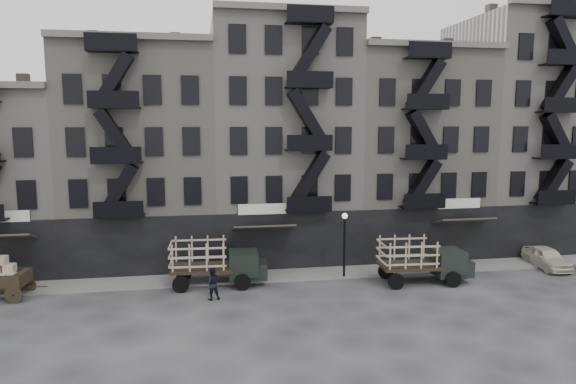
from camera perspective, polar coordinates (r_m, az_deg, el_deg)
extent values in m
plane|color=#38383A|center=(30.68, 2.08, -11.29)|extent=(140.00, 140.00, 0.00)
cube|color=slate|center=(34.15, 0.78, -9.14)|extent=(55.00, 2.50, 0.15)
cube|color=#4C4744|center=(40.14, -26.90, 10.66)|extent=(0.70, 0.70, 1.20)
cube|color=gray|center=(38.66, -15.72, 3.78)|extent=(10.00, 10.00, 15.00)
cube|color=black|center=(34.61, -16.22, -5.92)|extent=(10.00, 0.35, 4.00)
cube|color=#595651|center=(33.84, -17.15, 16.26)|extent=(10.00, 0.50, 0.40)
cube|color=#4C4744|center=(39.39, -20.68, 15.46)|extent=(0.70, 0.70, 1.20)
cube|color=#4C4744|center=(38.78, -12.36, 15.91)|extent=(0.70, 0.70, 1.20)
cube|color=#9B968F|center=(38.85, -0.88, 5.57)|extent=(10.00, 10.00, 17.00)
cube|color=black|center=(34.88, 0.40, -5.49)|extent=(10.00, 0.35, 4.00)
cube|color=#595651|center=(34.48, 0.49, 19.82)|extent=(10.00, 0.50, 0.40)
cube|color=#4C4744|center=(39.20, -5.49, 18.93)|extent=(0.70, 0.70, 1.20)
cube|color=#4C4744|center=(39.99, 2.83, 18.73)|extent=(0.70, 0.70, 1.20)
cube|color=gray|center=(41.62, 12.90, 4.15)|extent=(10.00, 10.00, 15.00)
cube|color=black|center=(37.89, 15.51, -4.70)|extent=(10.00, 0.35, 4.00)
cube|color=#595651|center=(37.19, 16.42, 15.50)|extent=(10.00, 0.50, 0.40)
cube|color=#4C4744|center=(40.86, 9.22, 15.57)|extent=(0.70, 0.70, 1.20)
cube|color=#4C4744|center=(42.92, 16.43, 14.98)|extent=(0.70, 0.70, 1.20)
cube|color=#9B968F|center=(46.32, 24.52, 5.86)|extent=(10.00, 10.00, 18.00)
cube|color=black|center=(43.07, 27.67, -3.83)|extent=(10.00, 0.35, 4.00)
cube|color=#595651|center=(42.92, 29.29, 17.83)|extent=(10.00, 0.50, 0.40)
cube|color=#4C4744|center=(45.50, 21.95, 18.14)|extent=(0.70, 0.70, 1.20)
cube|color=#4C4744|center=(48.51, 27.75, 17.14)|extent=(0.70, 0.70, 1.20)
cylinder|color=black|center=(33.22, 6.28, -6.22)|extent=(0.14, 0.14, 4.00)
sphere|color=silver|center=(32.78, 6.33, -2.66)|extent=(0.36, 0.36, 0.36)
cylinder|color=black|center=(32.82, -28.19, -10.06)|extent=(0.97, 0.20, 0.97)
cylinder|color=black|center=(34.35, -26.95, -9.20)|extent=(0.97, 0.20, 0.97)
cube|color=black|center=(33.30, -27.36, -8.41)|extent=(0.60, 1.45, 0.71)
cube|color=black|center=(32.20, -9.52, -8.30)|extent=(3.85, 2.39, 0.20)
cube|color=black|center=(32.14, -4.97, -8.05)|extent=(1.86, 2.07, 1.65)
cube|color=black|center=(32.28, -3.18, -8.57)|extent=(0.96, 1.69, 0.99)
cylinder|color=black|center=(31.31, -5.09, -9.96)|extent=(1.00, 0.29, 0.99)
cylinder|color=black|center=(33.41, -5.21, -8.80)|extent=(1.00, 0.29, 0.99)
cylinder|color=black|center=(31.43, -11.83, -10.03)|extent=(1.00, 0.29, 0.99)
cylinder|color=black|center=(33.52, -11.50, -8.88)|extent=(1.00, 0.29, 0.99)
cube|color=black|center=(33.19, 13.37, -7.95)|extent=(3.80, 2.38, 0.19)
cube|color=black|center=(34.07, 17.36, -7.50)|extent=(1.84, 2.05, 1.62)
cube|color=black|center=(34.55, 18.83, -7.90)|extent=(0.96, 1.67, 0.97)
cylinder|color=black|center=(33.29, 17.88, -9.24)|extent=(0.99, 0.29, 0.97)
cylinder|color=black|center=(35.19, 16.43, -8.25)|extent=(0.99, 0.29, 0.97)
cylinder|color=black|center=(32.02, 11.96, -9.71)|extent=(0.99, 0.29, 0.97)
cylinder|color=black|center=(33.99, 10.80, -8.64)|extent=(0.99, 0.29, 0.97)
imported|color=beige|center=(39.94, 26.80, -6.50)|extent=(2.11, 4.42, 1.46)
imported|color=black|center=(29.84, -8.45, -10.04)|extent=(0.99, 0.82, 1.87)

